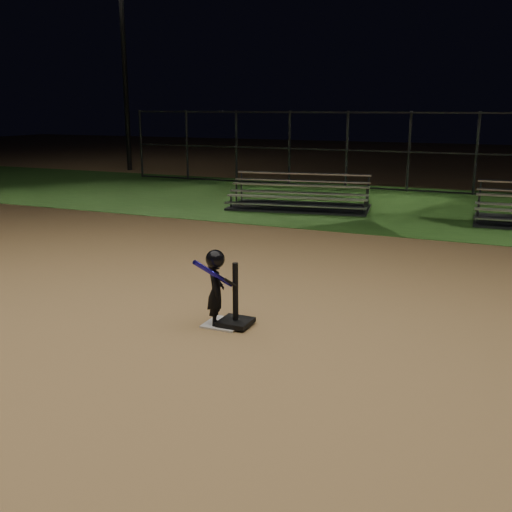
{
  "coord_description": "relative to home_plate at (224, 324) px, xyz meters",
  "views": [
    {
      "loc": [
        3.15,
        -6.22,
        2.63
      ],
      "look_at": [
        0.0,
        1.0,
        0.65
      ],
      "focal_mm": 41.73,
      "sensor_mm": 36.0,
      "label": 1
    }
  ],
  "objects": [
    {
      "name": "ground",
      "position": [
        0.0,
        0.0,
        -0.01
      ],
      "size": [
        80.0,
        80.0,
        0.0
      ],
      "primitive_type": "plane",
      "color": "#AC824D",
      "rests_on": "ground"
    },
    {
      "name": "grass_strip",
      "position": [
        0.0,
        10.0,
        -0.01
      ],
      "size": [
        60.0,
        8.0,
        0.01
      ],
      "primitive_type": "cube",
      "color": "#265019",
      "rests_on": "ground"
    },
    {
      "name": "home_plate",
      "position": [
        0.0,
        0.0,
        0.0
      ],
      "size": [
        0.45,
        0.45,
        0.02
      ],
      "primitive_type": "cube",
      "color": "beige",
      "rests_on": "ground"
    },
    {
      "name": "batting_tee",
      "position": [
        0.16,
        0.01,
        0.16
      ],
      "size": [
        0.38,
        0.38,
        0.79
      ],
      "color": "black",
      "rests_on": "home_plate"
    },
    {
      "name": "child_batter",
      "position": [
        -0.07,
        -0.07,
        0.5
      ],
      "size": [
        0.42,
        0.61,
        0.97
      ],
      "rotation": [
        0.0,
        0.0,
        1.99
      ],
      "color": "black",
      "rests_on": "ground"
    },
    {
      "name": "bleacher_left",
      "position": [
        -2.05,
        8.55,
        0.17
      ],
      "size": [
        3.87,
        2.31,
        0.89
      ],
      "rotation": [
        0.0,
        0.0,
        0.15
      ],
      "color": "silver",
      "rests_on": "ground"
    },
    {
      "name": "backstop_fence",
      "position": [
        0.0,
        13.0,
        1.24
      ],
      "size": [
        20.08,
        0.08,
        2.5
      ],
      "color": "#38383D",
      "rests_on": "ground"
    },
    {
      "name": "light_pole_left",
      "position": [
        -12.0,
        14.94,
        4.93
      ],
      "size": [
        0.9,
        0.53,
        8.3
      ],
      "color": "#2D2D30",
      "rests_on": "ground"
    }
  ]
}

